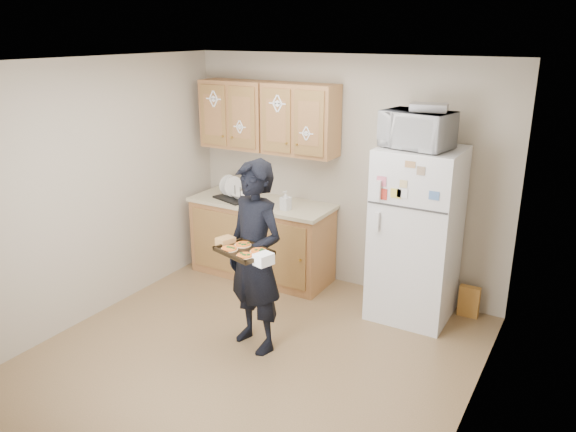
{
  "coord_description": "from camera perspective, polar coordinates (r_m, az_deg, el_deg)",
  "views": [
    {
      "loc": [
        2.42,
        -3.58,
        2.72
      ],
      "look_at": [
        0.09,
        0.45,
        1.18
      ],
      "focal_mm": 35.0,
      "sensor_mm": 36.0,
      "label": 1
    }
  ],
  "objects": [
    {
      "name": "wall_left",
      "position": [
        5.72,
        -19.0,
        2.43
      ],
      "size": [
        0.04,
        3.6,
        2.5
      ],
      "primitive_type": "cube",
      "color": "#AB9E8A",
      "rests_on": "floor"
    },
    {
      "name": "base_cabinet",
      "position": [
        6.44,
        -2.66,
        -2.5
      ],
      "size": [
        1.6,
        0.6,
        0.86
      ],
      "primitive_type": "cube",
      "color": "brown",
      "rests_on": "floor"
    },
    {
      "name": "pizza_front_left",
      "position": [
        4.56,
        -5.98,
        -3.33
      ],
      "size": [
        0.14,
        0.14,
        0.02
      ],
      "primitive_type": "cylinder",
      "color": "orange",
      "rests_on": "baking_tray"
    },
    {
      "name": "upper_cab_right",
      "position": [
        5.99,
        1.28,
        9.74
      ],
      "size": [
        0.8,
        0.33,
        0.75
      ],
      "primitive_type": "cube",
      "color": "brown",
      "rests_on": "wall_back"
    },
    {
      "name": "microwave",
      "position": [
        5.26,
        12.97,
        8.54
      ],
      "size": [
        0.67,
        0.51,
        0.34
      ],
      "primitive_type": "imported",
      "rotation": [
        0.0,
        0.0,
        -0.17
      ],
      "color": "silver",
      "rests_on": "refrigerator"
    },
    {
      "name": "foil_pan",
      "position": [
        5.23,
        14.13,
        10.65
      ],
      "size": [
        0.36,
        0.28,
        0.07
      ],
      "primitive_type": "cube",
      "rotation": [
        0.0,
        0.0,
        0.18
      ],
      "color": "#B7B7BE",
      "rests_on": "microwave"
    },
    {
      "name": "bowl",
      "position": [
        6.35,
        -4.81,
        2.05
      ],
      "size": [
        0.23,
        0.23,
        0.05
      ],
      "primitive_type": "imported",
      "rotation": [
        0.0,
        0.0,
        -0.14
      ],
      "color": "silver",
      "rests_on": "dish_rack"
    },
    {
      "name": "countertop",
      "position": [
        6.3,
        -2.72,
        1.33
      ],
      "size": [
        1.64,
        0.64,
        0.04
      ],
      "primitive_type": "cube",
      "color": "#C2B695",
      "rests_on": "base_cabinet"
    },
    {
      "name": "upper_cab_left",
      "position": [
        6.42,
        -5.25,
        10.25
      ],
      "size": [
        0.8,
        0.33,
        0.75
      ],
      "primitive_type": "cube",
      "color": "brown",
      "rests_on": "wall_back"
    },
    {
      "name": "wall_back",
      "position": [
        6.08,
        5.65,
        4.25
      ],
      "size": [
        3.6,
        0.04,
        2.5
      ],
      "primitive_type": "cube",
      "color": "#AB9E8A",
      "rests_on": "floor"
    },
    {
      "name": "wall_right",
      "position": [
        3.92,
        18.76,
        -4.75
      ],
      "size": [
        0.04,
        3.6,
        2.5
      ],
      "primitive_type": "cube",
      "color": "#AB9E8A",
      "rests_on": "floor"
    },
    {
      "name": "baking_tray",
      "position": [
        4.53,
        -4.5,
        -3.64
      ],
      "size": [
        0.5,
        0.42,
        0.04
      ],
      "primitive_type": "cube",
      "rotation": [
        0.0,
        0.0,
        -0.29
      ],
      "color": "black",
      "rests_on": "person"
    },
    {
      "name": "pizza_back_left",
      "position": [
        4.64,
        -4.59,
        -2.89
      ],
      "size": [
        0.14,
        0.14,
        0.02
      ],
      "primitive_type": "cylinder",
      "color": "orange",
      "rests_on": "baking_tray"
    },
    {
      "name": "cereal_box",
      "position": [
        5.92,
        17.9,
        -8.26
      ],
      "size": [
        0.2,
        0.07,
        0.32
      ],
      "primitive_type": "cube",
      "color": "#C59145",
      "rests_on": "floor"
    },
    {
      "name": "wall_front",
      "position": [
        3.34,
        -21.37,
        -9.17
      ],
      "size": [
        3.6,
        0.04,
        2.5
      ],
      "primitive_type": "cube",
      "color": "#AB9E8A",
      "rests_on": "floor"
    },
    {
      "name": "pizza_back_right",
      "position": [
        4.5,
        -3.01,
        -3.57
      ],
      "size": [
        0.14,
        0.14,
        0.02
      ],
      "primitive_type": "cylinder",
      "color": "orange",
      "rests_on": "baking_tray"
    },
    {
      "name": "soap_bottle",
      "position": [
        5.96,
        -0.25,
        1.6
      ],
      "size": [
        0.11,
        0.11,
        0.21
      ],
      "primitive_type": "imported",
      "rotation": [
        0.0,
        0.0,
        -0.15
      ],
      "color": "silver",
      "rests_on": "countertop"
    },
    {
      "name": "pizza_front_right",
      "position": [
        4.41,
        -4.42,
        -4.03
      ],
      "size": [
        0.14,
        0.14,
        0.02
      ],
      "primitive_type": "cylinder",
      "color": "orange",
      "rests_on": "baking_tray"
    },
    {
      "name": "floor",
      "position": [
        5.11,
        -3.5,
        -13.91
      ],
      "size": [
        3.6,
        3.6,
        0.0
      ],
      "primitive_type": "plane",
      "color": "brown",
      "rests_on": "ground"
    },
    {
      "name": "ceiling",
      "position": [
        4.32,
        -4.17,
        15.36
      ],
      "size": [
        3.6,
        3.6,
        0.0
      ],
      "primitive_type": "plane",
      "color": "silver",
      "rests_on": "wall_back"
    },
    {
      "name": "dish_rack",
      "position": [
        6.38,
        -5.41,
        2.49
      ],
      "size": [
        0.51,
        0.44,
        0.17
      ],
      "primitive_type": "cube",
      "rotation": [
        0.0,
        0.0,
        -0.31
      ],
      "color": "black",
      "rests_on": "countertop"
    },
    {
      "name": "person",
      "position": [
        4.86,
        -3.39,
        -4.23
      ],
      "size": [
        0.72,
        0.57,
        1.72
      ],
      "primitive_type": "imported",
      "rotation": [
        0.0,
        0.0,
        -0.29
      ],
      "color": "black",
      "rests_on": "floor"
    },
    {
      "name": "refrigerator",
      "position": [
        5.55,
        12.87,
        -1.86
      ],
      "size": [
        0.75,
        0.7,
        1.7
      ],
      "primitive_type": "cube",
      "color": "silver",
      "rests_on": "floor"
    }
  ]
}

